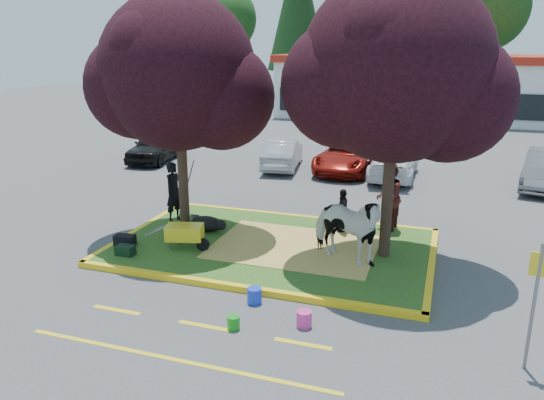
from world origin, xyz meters
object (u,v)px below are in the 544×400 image
(wheelbarrow, at_px, (185,233))
(car_black, at_px, (156,146))
(sign_post, at_px, (535,294))
(bucket_green, at_px, (233,322))
(calf, at_px, (206,224))
(bucket_pink, at_px, (304,319))
(handler, at_px, (174,192))
(cow, at_px, (345,228))
(car_silver, at_px, (283,154))
(bucket_blue, at_px, (254,295))

(wheelbarrow, xyz_separation_m, car_black, (-6.57, 9.75, 0.11))
(wheelbarrow, height_order, sign_post, sign_post)
(wheelbarrow, height_order, bucket_green, wheelbarrow)
(calf, bearing_deg, bucket_pink, -31.37)
(calf, relative_size, handler, 0.55)
(wheelbarrow, height_order, bucket_pink, wheelbarrow)
(cow, relative_size, bucket_pink, 6.39)
(handler, distance_m, bucket_pink, 6.93)
(car_black, bearing_deg, car_silver, -3.33)
(handler, distance_m, car_silver, 8.29)
(car_silver, bearing_deg, cow, 106.80)
(calf, xyz_separation_m, sign_post, (7.89, -4.09, 1.02))
(handler, bearing_deg, wheelbarrow, -134.57)
(bucket_blue, bearing_deg, car_silver, 104.84)
(cow, distance_m, calf, 4.30)
(bucket_pink, bearing_deg, wheelbarrow, 146.70)
(bucket_green, relative_size, car_silver, 0.07)
(calf, xyz_separation_m, bucket_blue, (2.71, -3.36, -0.20))
(calf, bearing_deg, handler, 171.99)
(cow, distance_m, bucket_green, 3.94)
(handler, distance_m, car_black, 9.46)
(calf, height_order, handler, handler)
(sign_post, bearing_deg, bucket_pink, -173.68)
(car_black, relative_size, car_silver, 1.07)
(cow, xyz_separation_m, car_black, (-10.66, 9.29, -0.32))
(bucket_pink, relative_size, car_black, 0.08)
(bucket_green, bearing_deg, bucket_blue, 89.44)
(calf, distance_m, wheelbarrow, 1.42)
(bucket_green, relative_size, car_black, 0.06)
(handler, relative_size, bucket_pink, 5.58)
(wheelbarrow, bearing_deg, cow, -8.77)
(cow, distance_m, bucket_blue, 2.94)
(handler, relative_size, bucket_green, 6.81)
(bucket_green, bearing_deg, bucket_pink, 22.35)
(bucket_pink, distance_m, car_black, 16.18)
(calf, distance_m, handler, 1.52)
(calf, bearing_deg, sign_post, -13.82)
(bucket_green, bearing_deg, car_black, 125.66)
(bucket_green, bearing_deg, calf, 121.02)
(calf, bearing_deg, car_black, 141.55)
(cow, xyz_separation_m, handler, (-5.41, 1.44, 0.03))
(bucket_pink, bearing_deg, bucket_green, -157.65)
(handler, xyz_separation_m, car_silver, (0.77, 8.24, -0.42))
(handler, bearing_deg, car_black, 44.33)
(handler, distance_m, bucket_blue, 5.61)
(car_silver, bearing_deg, calf, 84.41)
(handler, bearing_deg, bucket_blue, -123.60)
(sign_post, xyz_separation_m, bucket_blue, (-5.18, 0.74, -1.22))
(bucket_green, height_order, car_silver, car_silver)
(handler, relative_size, wheelbarrow, 1.07)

